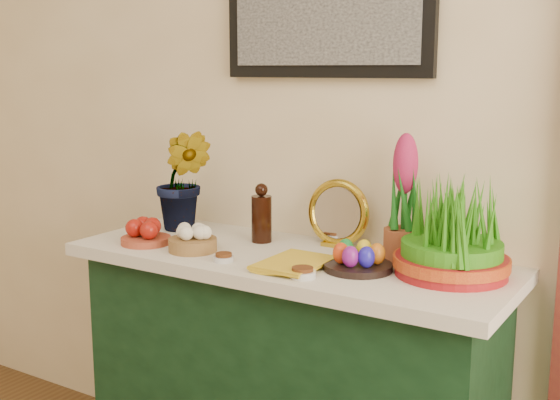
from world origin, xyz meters
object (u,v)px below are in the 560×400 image
object	(u,v)px
mirror	(338,214)
book	(269,258)
sideboard	(288,393)
wheatgrass_sabzeh	(452,235)
hyacinth_green	(183,164)

from	to	relation	value
mirror	book	xyz separation A→B (m)	(-0.07, -0.30, -0.09)
sideboard	wheatgrass_sabzeh	xyz separation A→B (m)	(0.50, 0.04, 0.58)
sideboard	book	size ratio (longest dim) A/B	5.68
hyacinth_green	wheatgrass_sabzeh	distance (m)	1.01
hyacinth_green	book	distance (m)	0.59
hyacinth_green	book	size ratio (longest dim) A/B	2.09
mirror	wheatgrass_sabzeh	size ratio (longest dim) A/B	0.69
book	wheatgrass_sabzeh	bearing A→B (deg)	18.90
sideboard	hyacinth_green	distance (m)	0.86
book	mirror	bearing A→B (deg)	76.71
wheatgrass_sabzeh	book	bearing A→B (deg)	-161.70
sideboard	book	world-z (taller)	book
sideboard	wheatgrass_sabzeh	size ratio (longest dim) A/B	4.04
hyacinth_green	mirror	xyz separation A→B (m)	(0.57, 0.09, -0.13)
mirror	book	bearing A→B (deg)	-103.90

